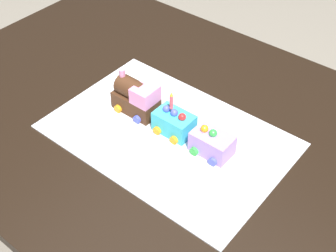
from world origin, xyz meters
The scene contains 6 objects.
dining_table centered at (0.00, 0.00, 0.63)m, with size 1.40×1.00×0.74m.
cake_board centered at (0.08, -0.04, 0.74)m, with size 0.60×0.40×0.00m, color silver.
cake_locomotive centered at (-0.05, -0.02, 0.79)m, with size 0.14×0.08×0.12m.
cake_car_gondola_turquoise centered at (0.08, -0.02, 0.77)m, with size 0.10×0.08×0.07m.
cake_car_hopper_lavender centered at (0.20, -0.02, 0.77)m, with size 0.10×0.08×0.07m.
birthday_candle centered at (0.07, -0.02, 0.84)m, with size 0.01×0.01×0.05m.
Camera 1 is at (0.62, -0.72, 1.56)m, focal length 49.77 mm.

